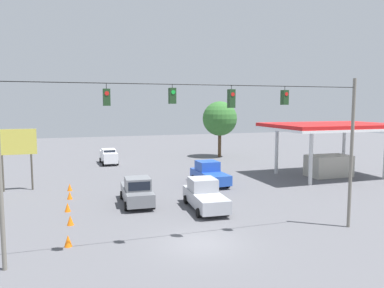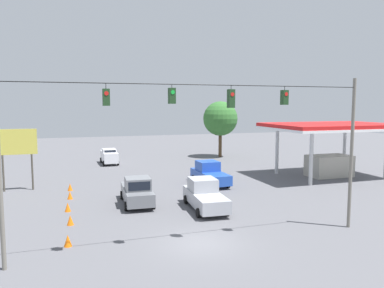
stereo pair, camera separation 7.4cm
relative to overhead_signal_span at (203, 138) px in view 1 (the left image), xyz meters
The scene contains 14 objects.
ground_plane 5.74m from the overhead_signal_span, 83.07° to the right, with size 140.00×140.00×0.00m, color #56565B.
overhead_signal_span is the anchor object (origin of this frame).
sedan_white_withflow_deep 29.84m from the overhead_signal_span, 86.28° to the right, with size 2.05×4.52×1.89m.
pickup_truck_grey_withflow_mid 10.57m from the overhead_signal_span, 78.53° to the right, with size 2.35×5.31×2.12m.
pickup_truck_silver_crossing_near 8.47m from the overhead_signal_span, 111.03° to the right, with size 2.49×5.68×2.12m.
pickup_truck_blue_oncoming_far 16.02m from the overhead_signal_span, 112.24° to the right, with size 2.38×5.41×2.12m.
traffic_cone_nearest 8.93m from the overhead_signal_span, 16.61° to the right, with size 0.42×0.42×0.63m, color orange.
traffic_cone_second 10.30m from the overhead_signal_span, 40.40° to the right, with size 0.42×0.42×0.63m, color orange.
traffic_cone_third 12.40m from the overhead_signal_span, 52.25° to the right, with size 0.42×0.42×0.63m, color orange.
traffic_cone_fourth 15.07m from the overhead_signal_span, 61.69° to the right, with size 0.42×0.42×0.63m, color orange.
traffic_cone_fifth 17.70m from the overhead_signal_span, 66.73° to the right, with size 0.42×0.42×0.63m, color orange.
gas_station 23.62m from the overhead_signal_span, 143.71° to the right, with size 12.66×8.65×5.49m.
roadside_billboard 20.19m from the overhead_signal_span, 57.19° to the right, with size 3.28×0.16×5.35m.
tree_horizon_left 33.81m from the overhead_signal_span, 114.00° to the right, with size 4.87×4.87×7.90m.
Camera 1 is at (6.54, 18.33, 7.45)m, focal length 35.00 mm.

